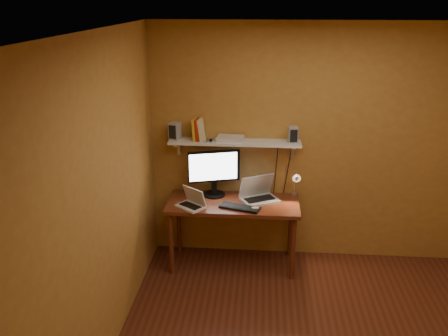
# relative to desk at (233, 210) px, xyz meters

# --- Properties ---
(room) EXTENTS (3.44, 3.24, 2.64)m
(room) POSITION_rel_desk_xyz_m (0.78, -1.28, 0.64)
(room) COLOR #572616
(room) RESTS_ON ground
(desk) EXTENTS (1.40, 0.60, 0.75)m
(desk) POSITION_rel_desk_xyz_m (0.00, 0.00, 0.00)
(desk) COLOR #612A17
(desk) RESTS_ON ground
(wall_shelf) EXTENTS (1.40, 0.25, 0.21)m
(wall_shelf) POSITION_rel_desk_xyz_m (0.00, 0.19, 0.69)
(wall_shelf) COLOR silver
(wall_shelf) RESTS_ON room
(monitor) EXTENTS (0.55, 0.30, 0.51)m
(monitor) POSITION_rel_desk_xyz_m (-0.22, 0.18, 0.37)
(monitor) COLOR black
(monitor) RESTS_ON desk
(laptop) EXTENTS (0.46, 0.42, 0.27)m
(laptop) POSITION_rel_desk_xyz_m (0.26, 0.10, 0.16)
(laptop) COLOR #93969B
(laptop) RESTS_ON desk
(netbook) EXTENTS (0.35, 0.33, 0.21)m
(netbook) POSITION_rel_desk_xyz_m (-0.42, -0.14, 0.14)
(netbook) COLOR silver
(netbook) RESTS_ON desk
(keyboard) EXTENTS (0.44, 0.26, 0.02)m
(keyboard) POSITION_rel_desk_xyz_m (0.08, -0.15, 0.10)
(keyboard) COLOR black
(keyboard) RESTS_ON desk
(mouse) EXTENTS (0.09, 0.06, 0.03)m
(mouse) POSITION_rel_desk_xyz_m (0.24, -0.17, 0.10)
(mouse) COLOR silver
(mouse) RESTS_ON desk
(desk_lamp) EXTENTS (0.09, 0.23, 0.38)m
(desk_lamp) POSITION_rel_desk_xyz_m (0.66, 0.13, 0.29)
(desk_lamp) COLOR silver
(desk_lamp) RESTS_ON desk
(speaker_left) EXTENTS (0.13, 0.13, 0.19)m
(speaker_left) POSITION_rel_desk_xyz_m (-0.64, 0.20, 0.80)
(speaker_left) COLOR #93969B
(speaker_left) RESTS_ON wall_shelf
(speaker_right) EXTENTS (0.11, 0.11, 0.17)m
(speaker_right) POSITION_rel_desk_xyz_m (0.61, 0.19, 0.80)
(speaker_right) COLOR #93969B
(speaker_right) RESTS_ON wall_shelf
(books) EXTENTS (0.13, 0.16, 0.23)m
(books) POSITION_rel_desk_xyz_m (-0.39, 0.20, 0.82)
(books) COLOR gold
(books) RESTS_ON wall_shelf
(shelf_camera) EXTENTS (0.10, 0.06, 0.05)m
(shelf_camera) POSITION_rel_desk_xyz_m (-0.25, 0.12, 0.74)
(shelf_camera) COLOR silver
(shelf_camera) RESTS_ON wall_shelf
(router) EXTENTS (0.29, 0.21, 0.05)m
(router) POSITION_rel_desk_xyz_m (-0.05, 0.20, 0.73)
(router) COLOR silver
(router) RESTS_ON wall_shelf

